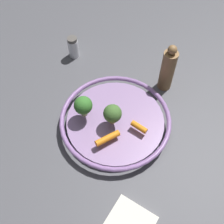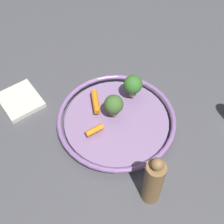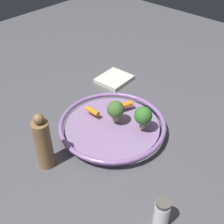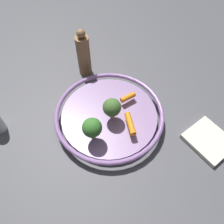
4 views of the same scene
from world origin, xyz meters
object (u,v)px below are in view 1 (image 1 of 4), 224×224
serving_bowl (115,121)px  salt_shaker (73,47)px  pepper_mill (168,69)px  baby_carrot_near_rim (108,138)px  broccoli_floret_edge (111,113)px  broccoli_floret_small (83,106)px  baby_carrot_left (139,127)px

serving_bowl → salt_shaker: size_ratio=4.11×
pepper_mill → salt_shaker: bearing=11.1°
baby_carrot_near_rim → broccoli_floret_edge: bearing=-63.8°
broccoli_floret_small → salt_shaker: 0.27m
baby_carrot_near_rim → broccoli_floret_small: size_ratio=1.01×
serving_bowl → broccoli_floret_small: bearing=27.8°
baby_carrot_left → pepper_mill: pepper_mill is taller
salt_shaker → pepper_mill: pepper_mill is taller
baby_carrot_left → pepper_mill: size_ratio=0.28×
baby_carrot_left → salt_shaker: 0.37m
salt_shaker → broccoli_floret_edge: bearing=149.6°
baby_carrot_left → broccoli_floret_edge: (0.07, 0.02, 0.03)m
baby_carrot_near_rim → serving_bowl: bearing=-71.4°
serving_bowl → pepper_mill: 0.22m
baby_carrot_near_rim → broccoli_floret_edge: size_ratio=1.09×
baby_carrot_near_rim → broccoli_floret_small: (0.10, -0.03, 0.03)m
serving_bowl → broccoli_floret_small: (0.08, 0.04, 0.06)m
salt_shaker → broccoli_floret_small: bearing=136.7°
broccoli_floret_small → broccoli_floret_edge: broccoli_floret_small is taller
baby_carrot_left → broccoli_floret_edge: 0.08m
broccoli_floret_edge → salt_shaker: size_ratio=0.84×
serving_bowl → baby_carrot_left: (-0.07, -0.01, 0.03)m
serving_bowl → baby_carrot_near_rim: size_ratio=4.51×
broccoli_floret_small → broccoli_floret_edge: size_ratio=1.07×
serving_bowl → baby_carrot_left: bearing=-172.6°
baby_carrot_left → broccoli_floret_small: size_ratio=0.68×
broccoli_floret_small → baby_carrot_near_rim: bearing=164.8°
broccoli_floret_small → broccoli_floret_edge: 0.08m
broccoli_floret_small → salt_shaker: broccoli_floret_small is taller
baby_carrot_near_rim → salt_shaker: 0.36m
serving_bowl → baby_carrot_left: size_ratio=6.73×
broccoli_floret_small → baby_carrot_left: bearing=-161.4°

